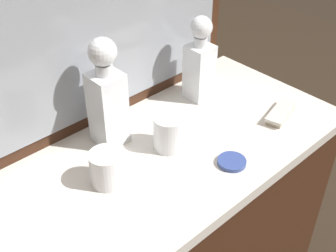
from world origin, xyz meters
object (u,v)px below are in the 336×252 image
crystal_tumbler_center (169,134)px  silver_brush_far_right (281,113)px  crystal_decanter_center (199,66)px  crystal_tumbler_front (107,169)px  porcelain_dish (232,162)px  crystal_decanter_front (107,103)px

crystal_tumbler_center → silver_brush_far_right: size_ratio=0.67×
crystal_decanter_center → crystal_tumbler_front: size_ratio=3.01×
porcelain_dish → crystal_tumbler_front: bearing=149.2°
silver_brush_far_right → porcelain_dish: 0.28m
crystal_decanter_front → porcelain_dish: size_ratio=4.10×
silver_brush_far_right → porcelain_dish: silver_brush_far_right is taller
crystal_tumbler_center → porcelain_dish: size_ratio=1.30×
crystal_tumbler_front → porcelain_dish: bearing=-30.8°
crystal_decanter_center → silver_brush_far_right: crystal_decanter_center is taller
porcelain_dish → crystal_decanter_center: bearing=59.1°
crystal_decanter_center → silver_brush_far_right: bearing=-68.0°
crystal_tumbler_front → silver_brush_far_right: (0.56, -0.13, -0.03)m
crystal_decanter_center → porcelain_dish: crystal_decanter_center is taller
porcelain_dish → crystal_decanter_front: bearing=120.1°
porcelain_dish → silver_brush_far_right: bearing=8.4°
crystal_decanter_center → silver_brush_far_right: 0.29m
crystal_decanter_center → porcelain_dish: 0.36m
crystal_tumbler_center → porcelain_dish: bearing=-66.1°
crystal_decanter_front → crystal_decanter_center: (0.35, -0.01, -0.02)m
silver_brush_far_right → crystal_tumbler_front: bearing=167.2°
crystal_decanter_front → porcelain_dish: crystal_decanter_front is taller
crystal_decanter_front → crystal_tumbler_front: bearing=-129.2°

